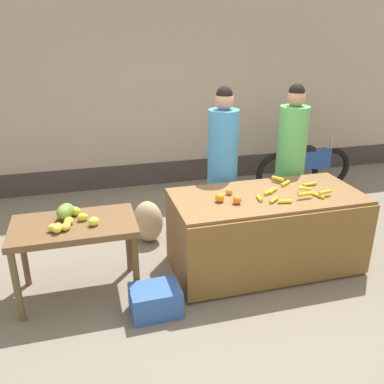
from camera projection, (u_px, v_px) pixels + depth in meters
name	position (u px, v px, depth m)	size (l,w,h in m)	color
ground_plane	(215.00, 272.00, 4.30)	(24.00, 24.00, 0.00)	#756B5B
market_wall_back	(158.00, 75.00, 6.23)	(9.93, 0.23, 3.51)	tan
fruit_stall_counter	(266.00, 231.00, 4.27)	(1.93, 0.92, 0.82)	brown
side_table_wooden	(75.00, 233.00, 3.73)	(1.11, 0.66, 0.75)	brown
banana_bunch_pile	(291.00, 191.00, 4.14)	(0.79, 0.63, 0.07)	gold
orange_pile	(228.00, 197.00, 3.96)	(0.23, 0.31, 0.09)	orange
mango_papaya_pile	(68.00, 216.00, 3.70)	(0.46, 0.47, 0.14)	yellow
vendor_woman_blue_shirt	(222.00, 167.00, 4.66)	(0.34, 0.34, 1.82)	#33333D
vendor_woman_green_shirt	(290.00, 161.00, 4.86)	(0.34, 0.34, 1.82)	#33333D
parked_motorcycle	(304.00, 166.00, 6.34)	(1.60, 0.18, 0.88)	black
produce_crate	(155.00, 300.00, 3.64)	(0.44, 0.32, 0.26)	#3359A5
produce_sack	(148.00, 222.00, 4.85)	(0.36, 0.30, 0.51)	tan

